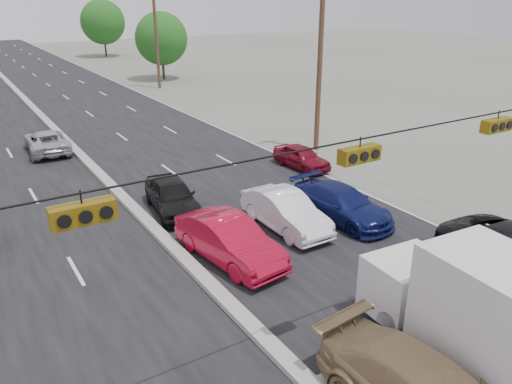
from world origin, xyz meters
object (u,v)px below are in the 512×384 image
Objects in this scene: box_truck at (492,321)px; queue_car_b at (285,212)px; queue_car_a at (172,196)px; red_sedan at (229,241)px; utility_pole_right_c at (156,35)px; queue_car_e at (301,157)px; queue_car_d at (341,204)px; utility_pole_right_b at (320,63)px; tree_right_far at (103,22)px; oncoming_far at (47,142)px; tree_right_mid at (161,39)px.

box_truck is 1.45× the size of queue_car_b.
red_sedan is at bearing -82.16° from queue_car_a.
utility_pole_right_c is 2.77× the size of queue_car_e.
queue_car_a is 0.89× the size of queue_car_d.
queue_car_e is (-2.90, -2.37, -4.49)m from utility_pole_right_b.
tree_right_far is 61.05m from queue_car_a.
queue_car_b is at bearing -134.70° from utility_pole_right_b.
queue_car_a is at bearing 104.26° from box_truck.
queue_car_b reaches higher than oncoming_far.
queue_car_b is 17.06m from oncoming_far.
utility_pole_right_b is 1.00× the size of utility_pole_right_c.
queue_car_d is at bearing -30.56° from queue_car_a.
tree_right_far is at bearing 69.69° from red_sedan.
red_sedan is at bearing -161.12° from queue_car_b.
oncoming_far is (-5.95, 15.99, -0.08)m from queue_car_b.
queue_car_a is 0.90× the size of oncoming_far.
red_sedan is 10.62m from queue_car_e.
queue_car_b reaches higher than queue_car_e.
queue_car_d is 18.53m from oncoming_far.
queue_car_d is (-9.00, -63.56, -4.26)m from tree_right_far.
queue_car_b is 0.95× the size of oncoming_far.
red_sedan is 4.99m from queue_car_a.
utility_pole_right_b reaches higher than tree_right_far.
tree_right_mid is at bearing 63.43° from utility_pole_right_c.
red_sedan is 5.63m from queue_car_d.
utility_pole_right_c reaches higher than box_truck.
box_truck is (-8.70, -42.43, -3.46)m from utility_pole_right_c.
queue_car_e is at bearing -99.47° from tree_right_mid.
tree_right_far reaches higher than queue_car_b.
oncoming_far is at bearing -126.65° from tree_right_mid.
tree_right_mid is 1.51× the size of oncoming_far.
utility_pole_right_c is 2.34× the size of queue_car_a.
box_truck is at bearing -116.54° from utility_pole_right_b.
red_sedan reaches higher than queue_car_d.
queue_car_e is (8.20, 6.74, -0.16)m from red_sedan.
queue_car_d is (3.20, 8.86, -0.95)m from box_truck.
utility_pole_right_b is 15.00m from red_sedan.
red_sedan reaches higher than queue_car_a.
utility_pole_right_b reaches higher than queue_car_e.
tree_right_mid is 39.61m from queue_car_b.
queue_car_b is at bearing -105.36° from tree_right_mid.
red_sedan is at bearing -140.62° from utility_pole_right_b.
utility_pole_right_c reaches higher than tree_right_mid.
box_truck is at bearing -114.77° from queue_car_e.
tree_right_far is at bearing 87.71° from tree_right_mid.
oncoming_far is (-2.80, 17.07, -0.12)m from red_sedan.
oncoming_far is at bearing 133.13° from queue_car_e.
utility_pole_right_b is 2.08× the size of queue_car_d.
tree_right_far is (3.50, 30.00, -0.15)m from utility_pole_right_c.
red_sedan is 1.10× the size of queue_car_a.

